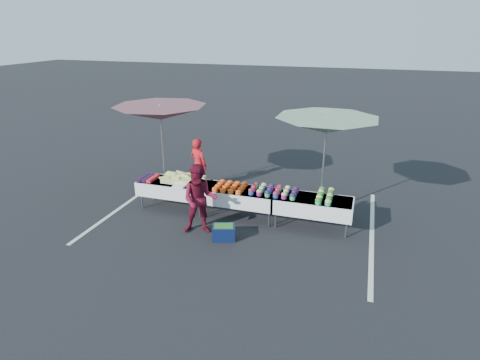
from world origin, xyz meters
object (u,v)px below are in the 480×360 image
(umbrella_right, at_px, (326,126))
(table_right, at_px, (313,205))
(customer, at_px, (200,199))
(vendor, at_px, (198,164))
(table_center, at_px, (240,196))
(umbrella_left, at_px, (160,113))
(storage_bin, at_px, (224,232))
(table_left, at_px, (174,187))

(umbrella_right, bearing_deg, table_right, -97.17)
(customer, bearing_deg, vendor, 95.04)
(table_center, bearing_deg, umbrella_left, 162.26)
(customer, bearing_deg, umbrella_right, 17.00)
(table_right, distance_m, umbrella_right, 1.90)
(customer, bearing_deg, umbrella_left, 116.67)
(table_right, height_order, customer, customer)
(vendor, relative_size, storage_bin, 2.57)
(table_left, distance_m, vendor, 1.40)
(customer, height_order, umbrella_left, umbrella_left)
(table_right, height_order, vendor, vendor)
(table_right, distance_m, customer, 2.66)
(table_right, height_order, umbrella_right, umbrella_right)
(table_left, height_order, customer, customer)
(table_right, relative_size, storage_bin, 3.09)
(table_left, xyz_separation_m, table_center, (1.80, 0.00, 0.00))
(table_center, relative_size, umbrella_left, 0.62)
(vendor, height_order, customer, customer)
(customer, height_order, umbrella_right, umbrella_right)
(umbrella_left, bearing_deg, storage_bin, -38.48)
(table_left, relative_size, vendor, 1.20)
(vendor, height_order, umbrella_left, umbrella_left)
(customer, distance_m, umbrella_left, 3.01)
(umbrella_left, height_order, storage_bin, umbrella_left)
(umbrella_right, bearing_deg, table_left, -167.80)
(vendor, distance_m, umbrella_left, 1.84)
(vendor, bearing_deg, storage_bin, 143.92)
(customer, xyz_separation_m, umbrella_right, (2.54, 1.83, 1.48))
(storage_bin, bearing_deg, table_left, 128.13)
(table_left, bearing_deg, storage_bin, -33.37)
(customer, distance_m, umbrella_right, 3.46)
(table_right, relative_size, vendor, 1.20)
(table_center, bearing_deg, storage_bin, -90.49)
(storage_bin, bearing_deg, table_right, 14.58)
(table_left, height_order, umbrella_left, umbrella_left)
(table_center, relative_size, table_right, 1.00)
(table_center, distance_m, customer, 1.24)
(table_left, xyz_separation_m, storage_bin, (1.79, -1.18, -0.41))
(table_left, bearing_deg, customer, -41.57)
(table_center, xyz_separation_m, storage_bin, (-0.01, -1.18, -0.41))
(table_right, bearing_deg, customer, -157.05)
(table_center, height_order, umbrella_left, umbrella_left)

